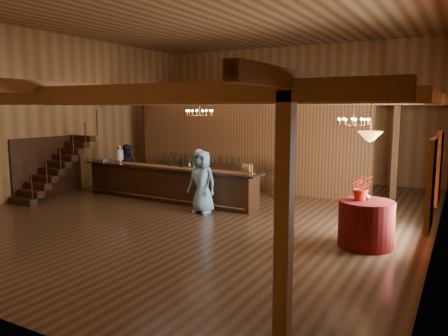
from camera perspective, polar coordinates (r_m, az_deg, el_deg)
The scene contains 31 objects.
floor at distance 12.76m, azimuth -2.32°, elevation -5.65°, with size 14.00×14.00×0.00m, color brown.
ceiling at distance 12.65m, azimuth -2.46°, elevation 19.35°, with size 14.00×14.00×0.00m, color #A67541.
wall_back at distance 18.74m, azimuth 8.89°, elevation 7.10°, with size 12.00×0.10×5.50m, color #A26A40.
wall_left at distance 16.35m, azimuth -20.79°, elevation 6.57°, with size 0.10×14.00×5.50m, color #A26A40.
wall_right at distance 10.61m, azimuth 26.67°, elevation 5.77°, with size 0.10×14.00×5.50m, color #A26A40.
beam_grid at distance 12.84m, azimuth -1.21°, elevation 9.03°, with size 11.90×13.90×0.39m.
support_posts at distance 12.06m, azimuth -3.59°, elevation 1.27°, with size 9.20×10.20×3.20m.
partition_wall at distance 15.78m, azimuth 2.70°, elevation 2.68°, with size 9.00×0.18×3.10m, color brown.
window_right_front at distance 9.13m, azimuth 25.45°, elevation -1.97°, with size 0.12×1.05×1.75m, color white.
window_right_back at distance 11.70m, azimuth 26.27°, elevation 0.01°, with size 0.12×1.05×1.75m, color white.
staircase at distance 15.58m, azimuth -21.23°, elevation 0.04°, with size 1.00×2.80×2.00m.
backroom_boxes at distance 17.62m, azimuth 6.16°, elevation -0.15°, with size 4.10×0.60×1.10m.
tasting_bar at distance 14.19m, azimuth -7.35°, elevation -2.02°, with size 6.62×1.12×1.11m.
beverage_dispenser at distance 15.54m, azimuth -13.49°, elevation 1.77°, with size 0.26×0.26×0.60m.
glass_rack_tray at distance 16.01m, azimuth -15.54°, elevation 1.02°, with size 0.50×0.50×0.10m, color gray.
raffle_drum at distance 12.44m, azimuth 3.03°, elevation -0.03°, with size 0.34×0.24×0.30m.
bar_bottle_0 at distance 14.19m, azimuth -7.08°, elevation 0.80°, with size 0.07×0.07×0.30m, color black.
bar_bottle_1 at distance 13.94m, azimuth -5.77°, elevation 0.70°, with size 0.07×0.07×0.30m, color black.
bar_bottle_2 at distance 13.89m, azimuth -5.45°, elevation 0.67°, with size 0.07×0.07×0.30m, color black.
bar_bottle_3 at distance 13.73m, azimuth -4.58°, elevation 0.60°, with size 0.07×0.07×0.30m, color black.
backbar_shelf at distance 16.43m, azimuth -2.69°, elevation -0.90°, with size 3.36×0.53×0.95m, color #3A1F0E.
round_table at distance 9.95m, azimuth 18.06°, elevation -6.95°, with size 1.17×1.17×1.01m, color #540505.
chandelier_left at distance 13.12m, azimuth -3.21°, elevation 7.24°, with size 0.80×0.80×0.52m.
chandelier_right at distance 11.80m, azimuth 16.58°, elevation 5.87°, with size 0.80×0.80×0.72m.
pendant_lamp at distance 9.65m, azimuth 18.54°, elevation 4.00°, with size 0.52×0.52×0.90m.
bartender at distance 14.46m, azimuth -3.22°, elevation -0.72°, with size 0.60×0.39×1.64m, color white.
staff_second at distance 16.08m, azimuth -12.53°, elevation 0.06°, with size 0.82×0.64×1.69m, color black.
guest at distance 12.41m, azimuth -2.88°, elevation -1.82°, with size 0.88×0.57×1.79m, color #83BCDF.
floor_plant at distance 14.50m, azimuth 7.73°, elevation -1.62°, with size 0.67×0.54×1.21m, color #23671F.
table_flowers at distance 9.81m, azimuth 17.54°, elevation -2.43°, with size 0.50×0.44×0.56m, color red.
table_vase at distance 9.86m, azimuth 18.07°, elevation -3.19°, with size 0.15×0.15×0.29m, color #A97A3D.
Camera 1 is at (6.44, -10.60, 3.00)m, focal length 35.00 mm.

